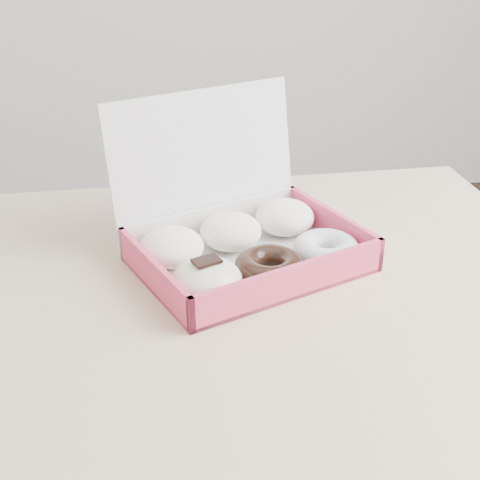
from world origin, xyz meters
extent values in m
cube|color=tan|center=(0.00, 0.00, 0.73)|extent=(1.20, 0.80, 0.04)
cylinder|color=tan|center=(0.55, 0.35, 0.35)|extent=(0.05, 0.05, 0.71)
cube|color=silver|center=(0.14, 0.07, 0.75)|extent=(0.37, 0.32, 0.01)
cube|color=#E43F63|center=(0.18, -0.03, 0.78)|extent=(0.29, 0.12, 0.05)
cube|color=silver|center=(0.10, 0.17, 0.78)|extent=(0.29, 0.12, 0.05)
cube|color=#E43F63|center=(0.00, 0.02, 0.78)|extent=(0.09, 0.21, 0.05)
cube|color=#E43F63|center=(0.28, 0.13, 0.78)|extent=(0.09, 0.21, 0.05)
cube|color=silver|center=(0.09, 0.19, 0.86)|extent=(0.30, 0.16, 0.22)
ellipsoid|color=white|center=(0.03, 0.08, 0.78)|extent=(0.12, 0.12, 0.05)
ellipsoid|color=white|center=(0.12, 0.12, 0.78)|extent=(0.12, 0.12, 0.05)
ellipsoid|color=white|center=(0.21, 0.16, 0.78)|extent=(0.12, 0.12, 0.05)
ellipsoid|color=beige|center=(0.07, -0.02, 0.78)|extent=(0.12, 0.12, 0.05)
cube|color=black|center=(0.07, -0.02, 0.81)|extent=(0.04, 0.04, 0.00)
torus|color=black|center=(0.16, 0.02, 0.77)|extent=(0.13, 0.13, 0.03)
torus|color=white|center=(0.25, 0.06, 0.77)|extent=(0.13, 0.13, 0.03)
camera|label=1|loc=(-0.01, -0.76, 1.23)|focal=50.00mm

